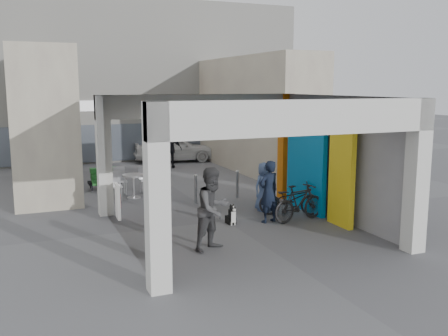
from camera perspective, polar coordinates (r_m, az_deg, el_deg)
name	(u,v)px	position (r m, az deg, el deg)	size (l,w,h in m)	color
ground	(226,221)	(14.11, 0.21, -6.08)	(90.00, 90.00, 0.00)	#57585C
arcade_canopy	(257,142)	(13.15, 3.76, 2.99)	(6.40, 6.45, 6.40)	silver
far_building	(124,81)	(27.06, -11.39, 9.72)	(18.00, 4.08, 8.00)	silver
plaza_bldg_left	(39,119)	(20.11, -20.34, 5.22)	(2.00, 9.00, 5.00)	beige
plaza_bldg_right	(255,114)	(22.32, 3.52, 6.15)	(2.00, 9.00, 5.00)	beige
bollard_left	(147,193)	(15.78, -8.82, -2.82)	(0.09, 0.09, 0.91)	gray
bollard_center	(196,189)	(16.11, -3.26, -2.44)	(0.09, 0.09, 0.93)	gray
bollard_right	(237,184)	(16.88, 1.53, -1.89)	(0.09, 0.09, 0.92)	gray
advert_board_near	(148,236)	(11.17, -8.65, -7.70)	(0.16, 0.56, 1.00)	white
advert_board_far	(118,201)	(14.57, -12.03, -3.74)	(0.12, 0.55, 1.00)	white
cafe_set	(128,186)	(17.44, -10.90, -2.09)	(1.60, 1.29, 0.97)	#B6B6BB
produce_stand	(105,181)	(18.87, -13.48, -1.42)	(1.16, 0.63, 0.76)	black
crate_stack	(161,169)	(21.20, -7.20, -0.12)	(0.47, 0.38, 0.56)	#195217
border_collie	(232,216)	(13.73, 0.88, -5.52)	(0.22, 0.42, 0.58)	black
man_with_dog	(269,192)	(13.86, 5.15, -2.71)	(0.63, 0.42, 1.73)	black
man_back_turned	(213,209)	(11.50, -1.25, -4.69)	(0.94, 0.73, 1.94)	#434345
man_elderly	(264,187)	(15.15, 4.63, -2.13)	(0.73, 0.47, 1.49)	#4F679A
man_crates	(170,149)	(23.00, -6.15, 2.18)	(1.04, 0.43, 1.78)	black
bicycle_front	(290,199)	(14.76, 7.61, -3.54)	(0.64, 1.84, 0.97)	black
bicycle_rear	(299,203)	(14.15, 8.60, -3.95)	(0.49, 1.75, 1.05)	black
white_van	(174,148)	(25.04, -5.72, 2.29)	(1.59, 3.96, 1.35)	silver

